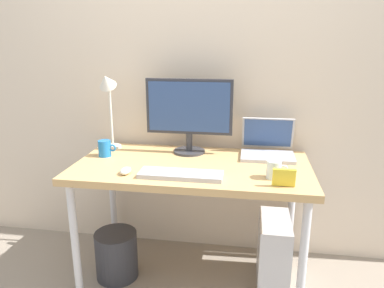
{
  "coord_description": "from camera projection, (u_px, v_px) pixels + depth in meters",
  "views": [
    {
      "loc": [
        0.31,
        -1.97,
        1.44
      ],
      "look_at": [
        0.0,
        0.0,
        0.87
      ],
      "focal_mm": 34.14,
      "sensor_mm": 36.0,
      "label": 1
    }
  ],
  "objects": [
    {
      "name": "keyboard",
      "position": [
        181.0,
        175.0,
        1.91
      ],
      "size": [
        0.44,
        0.14,
        0.02
      ],
      "primitive_type": "cube",
      "color": "#B2B2B7",
      "rests_on": "desk"
    },
    {
      "name": "wastebasket",
      "position": [
        117.0,
        255.0,
        2.28
      ],
      "size": [
        0.26,
        0.26,
        0.3
      ],
      "primitive_type": "cylinder",
      "color": "#333338",
      "rests_on": "ground_plane"
    },
    {
      "name": "desk_lamp",
      "position": [
        108.0,
        93.0,
        2.3
      ],
      "size": [
        0.11,
        0.16,
        0.51
      ],
      "color": "silver",
      "rests_on": "desk"
    },
    {
      "name": "laptop",
      "position": [
        268.0,
        146.0,
        2.25
      ],
      "size": [
        0.32,
        0.28,
        0.22
      ],
      "color": "#B2B2B7",
      "rests_on": "desk"
    },
    {
      "name": "mouse",
      "position": [
        126.0,
        171.0,
        1.95
      ],
      "size": [
        0.06,
        0.09,
        0.03
      ],
      "primitive_type": "ellipsoid",
      "color": "silver",
      "rests_on": "desk"
    },
    {
      "name": "computer_tower",
      "position": [
        273.0,
        251.0,
        2.21
      ],
      "size": [
        0.18,
        0.36,
        0.42
      ],
      "primitive_type": "cube",
      "color": "silver",
      "rests_on": "ground_plane"
    },
    {
      "name": "photo_frame",
      "position": [
        284.0,
        177.0,
        1.77
      ],
      "size": [
        0.11,
        0.03,
        0.09
      ],
      "primitive_type": "cube",
      "rotation": [
        0.14,
        0.0,
        0.0
      ],
      "color": "yellow",
      "rests_on": "desk"
    },
    {
      "name": "desk",
      "position": [
        192.0,
        175.0,
        2.13
      ],
      "size": [
        1.35,
        0.7,
        0.75
      ],
      "color": "tan",
      "rests_on": "ground_plane"
    },
    {
      "name": "glass_cup",
      "position": [
        274.0,
        170.0,
        1.88
      ],
      "size": [
        0.11,
        0.08,
        0.09
      ],
      "color": "silver",
      "rests_on": "desk"
    },
    {
      "name": "coffee_mug",
      "position": [
        105.0,
        148.0,
        2.24
      ],
      "size": [
        0.11,
        0.08,
        0.1
      ],
      "color": "#1E72BF",
      "rests_on": "desk"
    },
    {
      "name": "back_wall",
      "position": [
        202.0,
        63.0,
        2.35
      ],
      "size": [
        4.4,
        0.04,
        2.6
      ],
      "primitive_type": "cube",
      "color": "beige",
      "rests_on": "ground_plane"
    },
    {
      "name": "ground_plane",
      "position": [
        192.0,
        276.0,
        2.32
      ],
      "size": [
        6.0,
        6.0,
        0.0
      ],
      "primitive_type": "plane",
      "color": "gray"
    },
    {
      "name": "monitor",
      "position": [
        189.0,
        111.0,
        2.25
      ],
      "size": [
        0.54,
        0.2,
        0.47
      ],
      "color": "#333338",
      "rests_on": "desk"
    }
  ]
}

